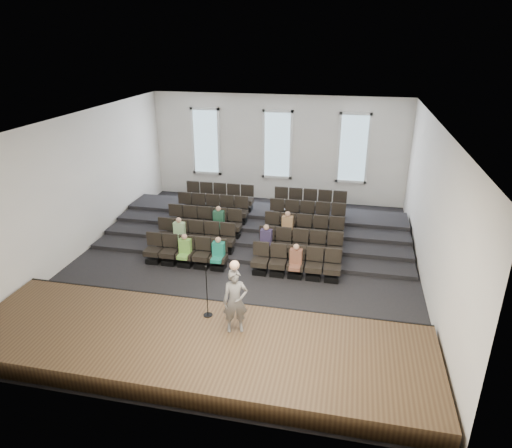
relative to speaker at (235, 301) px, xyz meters
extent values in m
plane|color=black|center=(-0.91, 4.57, -1.35)|extent=(14.00, 14.00, 0.00)
cube|color=white|center=(-0.91, 4.57, 3.66)|extent=(12.00, 14.00, 0.02)
cube|color=white|center=(-0.91, 11.59, 1.15)|extent=(12.00, 0.04, 5.00)
cube|color=white|center=(-0.91, -2.45, 1.15)|extent=(12.00, 0.04, 5.00)
cube|color=white|center=(-6.93, 4.57, 1.15)|extent=(0.04, 14.00, 5.00)
cube|color=white|center=(5.11, 4.57, 1.15)|extent=(0.04, 14.00, 5.00)
cube|color=#4B3620|center=(-0.91, -0.53, -1.10)|extent=(11.80, 3.60, 0.50)
cube|color=black|center=(-0.91, 1.24, -1.10)|extent=(11.80, 0.06, 0.52)
cube|color=black|center=(-0.91, 6.89, -1.28)|extent=(11.80, 4.80, 0.15)
cube|color=black|center=(-0.91, 7.42, -1.20)|extent=(11.80, 3.75, 0.30)
cube|color=black|center=(-0.91, 7.94, -1.13)|extent=(11.80, 2.70, 0.45)
cube|color=black|center=(-0.91, 8.47, -1.05)|extent=(11.80, 1.65, 0.60)
cube|color=black|center=(-4.03, 3.97, -1.25)|extent=(0.47, 0.43, 0.20)
cube|color=black|center=(-4.03, 3.97, -0.94)|extent=(0.55, 0.50, 0.19)
cube|color=black|center=(-4.03, 4.18, -0.53)|extent=(0.55, 0.08, 0.50)
cube|color=black|center=(-3.43, 3.97, -1.25)|extent=(0.47, 0.43, 0.20)
cube|color=black|center=(-3.43, 3.97, -0.94)|extent=(0.55, 0.50, 0.19)
cube|color=black|center=(-3.43, 4.18, -0.53)|extent=(0.55, 0.08, 0.50)
cube|color=black|center=(-2.83, 3.97, -1.25)|extent=(0.47, 0.43, 0.20)
cube|color=black|center=(-2.83, 3.97, -0.94)|extent=(0.55, 0.50, 0.19)
cube|color=black|center=(-2.83, 4.18, -0.53)|extent=(0.55, 0.08, 0.50)
cube|color=black|center=(-2.23, 3.97, -1.25)|extent=(0.47, 0.43, 0.20)
cube|color=black|center=(-2.23, 3.97, -0.94)|extent=(0.55, 0.50, 0.19)
cube|color=black|center=(-2.23, 4.18, -0.53)|extent=(0.55, 0.08, 0.50)
cube|color=black|center=(-1.63, 3.97, -1.25)|extent=(0.47, 0.43, 0.20)
cube|color=black|center=(-1.63, 3.97, -0.94)|extent=(0.55, 0.50, 0.19)
cube|color=black|center=(-1.63, 4.18, -0.53)|extent=(0.55, 0.08, 0.50)
cube|color=black|center=(-0.18, 3.97, -1.25)|extent=(0.47, 0.43, 0.20)
cube|color=black|center=(-0.18, 3.97, -0.94)|extent=(0.55, 0.50, 0.19)
cube|color=black|center=(-0.18, 4.18, -0.53)|extent=(0.55, 0.08, 0.50)
cube|color=black|center=(0.42, 3.97, -1.25)|extent=(0.47, 0.43, 0.20)
cube|color=black|center=(0.42, 3.97, -0.94)|extent=(0.55, 0.50, 0.19)
cube|color=black|center=(0.42, 4.18, -0.53)|extent=(0.55, 0.08, 0.50)
cube|color=black|center=(1.02, 3.97, -1.25)|extent=(0.47, 0.43, 0.20)
cube|color=black|center=(1.02, 3.97, -0.94)|extent=(0.55, 0.50, 0.19)
cube|color=black|center=(1.02, 4.18, -0.53)|extent=(0.55, 0.08, 0.50)
cube|color=black|center=(1.62, 3.97, -1.25)|extent=(0.47, 0.43, 0.20)
cube|color=black|center=(1.62, 3.97, -0.94)|extent=(0.55, 0.50, 0.19)
cube|color=black|center=(1.62, 4.18, -0.53)|extent=(0.55, 0.08, 0.50)
cube|color=black|center=(2.22, 3.97, -1.25)|extent=(0.47, 0.43, 0.20)
cube|color=black|center=(2.22, 3.97, -0.94)|extent=(0.55, 0.50, 0.19)
cube|color=black|center=(2.22, 4.18, -0.53)|extent=(0.55, 0.08, 0.50)
cube|color=black|center=(-4.03, 5.02, -1.10)|extent=(0.47, 0.43, 0.20)
cube|color=black|center=(-4.03, 5.02, -0.79)|extent=(0.55, 0.50, 0.19)
cube|color=black|center=(-4.03, 5.23, -0.38)|extent=(0.55, 0.08, 0.50)
cube|color=black|center=(-3.43, 5.02, -1.10)|extent=(0.47, 0.43, 0.20)
cube|color=black|center=(-3.43, 5.02, -0.79)|extent=(0.55, 0.50, 0.19)
cube|color=black|center=(-3.43, 5.23, -0.38)|extent=(0.55, 0.08, 0.50)
cube|color=black|center=(-2.83, 5.02, -1.10)|extent=(0.47, 0.43, 0.20)
cube|color=black|center=(-2.83, 5.02, -0.79)|extent=(0.55, 0.50, 0.19)
cube|color=black|center=(-2.83, 5.23, -0.38)|extent=(0.55, 0.08, 0.50)
cube|color=black|center=(-2.23, 5.02, -1.10)|extent=(0.47, 0.43, 0.20)
cube|color=black|center=(-2.23, 5.02, -0.79)|extent=(0.55, 0.50, 0.19)
cube|color=black|center=(-2.23, 5.23, -0.38)|extent=(0.55, 0.08, 0.50)
cube|color=black|center=(-1.63, 5.02, -1.10)|extent=(0.47, 0.43, 0.20)
cube|color=black|center=(-1.63, 5.02, -0.79)|extent=(0.55, 0.50, 0.19)
cube|color=black|center=(-1.63, 5.23, -0.38)|extent=(0.55, 0.08, 0.50)
cube|color=black|center=(-0.18, 5.02, -1.10)|extent=(0.47, 0.43, 0.20)
cube|color=black|center=(-0.18, 5.02, -0.79)|extent=(0.55, 0.50, 0.19)
cube|color=black|center=(-0.18, 5.23, -0.38)|extent=(0.55, 0.08, 0.50)
cube|color=black|center=(0.42, 5.02, -1.10)|extent=(0.47, 0.43, 0.20)
cube|color=black|center=(0.42, 5.02, -0.79)|extent=(0.55, 0.50, 0.19)
cube|color=black|center=(0.42, 5.23, -0.38)|extent=(0.55, 0.08, 0.50)
cube|color=black|center=(1.02, 5.02, -1.10)|extent=(0.47, 0.43, 0.20)
cube|color=black|center=(1.02, 5.02, -0.79)|extent=(0.55, 0.50, 0.19)
cube|color=black|center=(1.02, 5.23, -0.38)|extent=(0.55, 0.08, 0.50)
cube|color=black|center=(1.62, 5.02, -1.10)|extent=(0.47, 0.43, 0.20)
cube|color=black|center=(1.62, 5.02, -0.79)|extent=(0.55, 0.50, 0.19)
cube|color=black|center=(1.62, 5.23, -0.38)|extent=(0.55, 0.08, 0.50)
cube|color=black|center=(2.22, 5.02, -1.10)|extent=(0.47, 0.43, 0.20)
cube|color=black|center=(2.22, 5.02, -0.79)|extent=(0.55, 0.50, 0.19)
cube|color=black|center=(2.22, 5.23, -0.38)|extent=(0.55, 0.08, 0.50)
cube|color=black|center=(-4.03, 6.07, -0.95)|extent=(0.47, 0.42, 0.20)
cube|color=black|center=(-4.03, 6.07, -0.64)|extent=(0.55, 0.50, 0.19)
cube|color=black|center=(-4.03, 6.28, -0.23)|extent=(0.55, 0.08, 0.50)
cube|color=black|center=(-3.43, 6.07, -0.95)|extent=(0.47, 0.42, 0.20)
cube|color=black|center=(-3.43, 6.07, -0.64)|extent=(0.55, 0.50, 0.19)
cube|color=black|center=(-3.43, 6.28, -0.23)|extent=(0.55, 0.08, 0.50)
cube|color=black|center=(-2.83, 6.07, -0.95)|extent=(0.47, 0.42, 0.20)
cube|color=black|center=(-2.83, 6.07, -0.64)|extent=(0.55, 0.50, 0.19)
cube|color=black|center=(-2.83, 6.28, -0.23)|extent=(0.55, 0.08, 0.50)
cube|color=black|center=(-2.23, 6.07, -0.95)|extent=(0.47, 0.42, 0.20)
cube|color=black|center=(-2.23, 6.07, -0.64)|extent=(0.55, 0.50, 0.19)
cube|color=black|center=(-2.23, 6.28, -0.23)|extent=(0.55, 0.08, 0.50)
cube|color=black|center=(-1.63, 6.07, -0.95)|extent=(0.47, 0.42, 0.20)
cube|color=black|center=(-1.63, 6.07, -0.64)|extent=(0.55, 0.50, 0.19)
cube|color=black|center=(-1.63, 6.28, -0.23)|extent=(0.55, 0.08, 0.50)
cube|color=black|center=(-0.18, 6.07, -0.95)|extent=(0.47, 0.42, 0.20)
cube|color=black|center=(-0.18, 6.07, -0.64)|extent=(0.55, 0.50, 0.19)
cube|color=black|center=(-0.18, 6.28, -0.23)|extent=(0.55, 0.08, 0.50)
cube|color=black|center=(0.42, 6.07, -0.95)|extent=(0.47, 0.42, 0.20)
cube|color=black|center=(0.42, 6.07, -0.64)|extent=(0.55, 0.50, 0.19)
cube|color=black|center=(0.42, 6.28, -0.23)|extent=(0.55, 0.08, 0.50)
cube|color=black|center=(1.02, 6.07, -0.95)|extent=(0.47, 0.42, 0.20)
cube|color=black|center=(1.02, 6.07, -0.64)|extent=(0.55, 0.50, 0.19)
cube|color=black|center=(1.02, 6.28, -0.23)|extent=(0.55, 0.08, 0.50)
cube|color=black|center=(1.62, 6.07, -0.95)|extent=(0.47, 0.42, 0.20)
cube|color=black|center=(1.62, 6.07, -0.64)|extent=(0.55, 0.50, 0.19)
cube|color=black|center=(1.62, 6.28, -0.23)|extent=(0.55, 0.08, 0.50)
cube|color=black|center=(2.22, 6.07, -0.95)|extent=(0.47, 0.42, 0.20)
cube|color=black|center=(2.22, 6.07, -0.64)|extent=(0.55, 0.50, 0.19)
cube|color=black|center=(2.22, 6.28, -0.23)|extent=(0.55, 0.08, 0.50)
cube|color=black|center=(-4.03, 7.12, -0.80)|extent=(0.47, 0.42, 0.20)
cube|color=black|center=(-4.03, 7.12, -0.49)|extent=(0.55, 0.50, 0.19)
cube|color=black|center=(-4.03, 7.33, -0.08)|extent=(0.55, 0.08, 0.50)
cube|color=black|center=(-3.43, 7.12, -0.80)|extent=(0.47, 0.42, 0.20)
cube|color=black|center=(-3.43, 7.12, -0.49)|extent=(0.55, 0.50, 0.19)
cube|color=black|center=(-3.43, 7.33, -0.08)|extent=(0.55, 0.08, 0.50)
cube|color=black|center=(-2.83, 7.12, -0.80)|extent=(0.47, 0.42, 0.20)
cube|color=black|center=(-2.83, 7.12, -0.49)|extent=(0.55, 0.50, 0.19)
cube|color=black|center=(-2.83, 7.33, -0.08)|extent=(0.55, 0.08, 0.50)
cube|color=black|center=(-2.23, 7.12, -0.80)|extent=(0.47, 0.42, 0.20)
cube|color=black|center=(-2.23, 7.12, -0.49)|extent=(0.55, 0.50, 0.19)
cube|color=black|center=(-2.23, 7.33, -0.08)|extent=(0.55, 0.08, 0.50)
cube|color=black|center=(-1.63, 7.12, -0.80)|extent=(0.47, 0.42, 0.20)
cube|color=black|center=(-1.63, 7.12, -0.49)|extent=(0.55, 0.50, 0.19)
cube|color=black|center=(-1.63, 7.33, -0.08)|extent=(0.55, 0.08, 0.50)
cube|color=black|center=(-0.18, 7.12, -0.80)|extent=(0.47, 0.42, 0.20)
cube|color=black|center=(-0.18, 7.12, -0.49)|extent=(0.55, 0.50, 0.19)
cube|color=black|center=(-0.18, 7.33, -0.08)|extent=(0.55, 0.08, 0.50)
cube|color=black|center=(0.42, 7.12, -0.80)|extent=(0.47, 0.42, 0.20)
cube|color=black|center=(0.42, 7.12, -0.49)|extent=(0.55, 0.50, 0.19)
cube|color=black|center=(0.42, 7.33, -0.08)|extent=(0.55, 0.08, 0.50)
cube|color=black|center=(1.02, 7.12, -0.80)|extent=(0.47, 0.42, 0.20)
cube|color=black|center=(1.02, 7.12, -0.49)|extent=(0.55, 0.50, 0.19)
cube|color=black|center=(1.02, 7.33, -0.08)|extent=(0.55, 0.08, 0.50)
cube|color=black|center=(1.62, 7.12, -0.80)|extent=(0.47, 0.42, 0.20)
cube|color=black|center=(1.62, 7.12, -0.49)|extent=(0.55, 0.50, 0.19)
cube|color=black|center=(1.62, 7.33, -0.08)|extent=(0.55, 0.08, 0.50)
cube|color=black|center=(2.22, 7.12, -0.80)|extent=(0.47, 0.42, 0.20)
cube|color=black|center=(2.22, 7.12, -0.49)|extent=(0.55, 0.50, 0.19)
cube|color=black|center=(2.22, 7.33, -0.08)|extent=(0.55, 0.08, 0.50)
cube|color=black|center=(-4.03, 8.17, -0.65)|extent=(0.47, 0.42, 0.20)
cube|color=black|center=(-4.03, 8.17, -0.34)|extent=(0.55, 0.50, 0.19)
cube|color=black|center=(-4.03, 8.38, 0.07)|extent=(0.55, 0.08, 0.50)
cube|color=black|center=(-3.43, 8.17, -0.65)|extent=(0.47, 0.42, 0.20)
cube|color=black|center=(-3.43, 8.17, -0.34)|extent=(0.55, 0.50, 0.19)
cube|color=black|center=(-3.43, 8.38, 0.07)|extent=(0.55, 0.08, 0.50)
cube|color=black|center=(-2.83, 8.17, -0.65)|extent=(0.47, 0.42, 0.20)
cube|color=black|center=(-2.83, 8.17, -0.34)|extent=(0.55, 0.50, 0.19)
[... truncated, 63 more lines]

